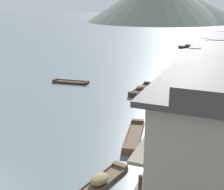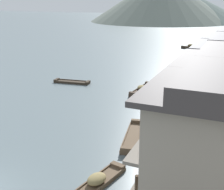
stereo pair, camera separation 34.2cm
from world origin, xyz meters
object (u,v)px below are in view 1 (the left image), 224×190
object	(u,v)px
boat_midriver_drifting	(134,136)
boat_moored_far	(71,82)
boat_moored_nearest	(194,69)
mooring_post_dock_near	(140,184)
boat_moored_second	(140,89)
boat_midriver_upstream	(187,46)
house_waterfront_tall	(223,72)
house_waterfront_nearest	(212,138)
mooring_post_dock_far	(196,82)
boat_moored_third	(99,182)
house_waterfront_second	(221,96)
mooring_post_dock_mid	(182,108)

from	to	relation	value
boat_midriver_drifting	boat_moored_far	bearing A→B (deg)	136.24
boat_moored_nearest	mooring_post_dock_near	bearing A→B (deg)	-87.00
boat_moored_nearest	boat_moored_second	bearing A→B (deg)	-106.52
boat_midriver_upstream	house_waterfront_tall	distance (m)	37.97
house_waterfront_nearest	mooring_post_dock_near	size ratio (longest dim) A/B	7.01
boat_moored_second	house_waterfront_tall	bearing A→B (deg)	-20.09
boat_midriver_drifting	house_waterfront_tall	world-z (taller)	house_waterfront_tall
boat_moored_nearest	boat_moored_far	world-z (taller)	boat_moored_nearest
boat_midriver_drifting	mooring_post_dock_far	bearing A→B (deg)	79.66
boat_moored_third	house_waterfront_tall	xyz separation A→B (m)	(5.19, 14.22, 3.35)
house_waterfront_second	mooring_post_dock_far	bearing A→B (deg)	103.46
boat_midriver_upstream	mooring_post_dock_mid	world-z (taller)	mooring_post_dock_mid
house_waterfront_nearest	boat_moored_second	bearing A→B (deg)	116.99
boat_moored_far	house_waterfront_nearest	world-z (taller)	house_waterfront_nearest
house_waterfront_second	mooring_post_dock_mid	xyz separation A→B (m)	(-3.02, 3.72, -2.51)
boat_moored_nearest	mooring_post_dock_mid	size ratio (longest dim) A/B	3.62
house_waterfront_nearest	mooring_post_dock_near	world-z (taller)	house_waterfront_nearest
boat_moored_third	boat_midriver_drifting	world-z (taller)	boat_moored_third
boat_moored_second	boat_moored_third	xyz separation A→B (m)	(3.11, -17.25, -0.02)
boat_moored_second	mooring_post_dock_mid	world-z (taller)	mooring_post_dock_mid
mooring_post_dock_near	mooring_post_dock_mid	xyz separation A→B (m)	(0.00, 11.37, 0.02)
boat_moored_nearest	boat_midriver_upstream	bearing A→B (deg)	101.30
house_waterfront_nearest	mooring_post_dock_mid	xyz separation A→B (m)	(-2.99, 10.33, -2.52)
house_waterfront_second	mooring_post_dock_near	world-z (taller)	house_waterfront_second
boat_midriver_drifting	house_waterfront_nearest	world-z (taller)	house_waterfront_nearest
mooring_post_dock_near	house_waterfront_tall	bearing A→B (deg)	79.15
boat_moored_second	mooring_post_dock_far	bearing A→B (deg)	25.08
boat_moored_second	boat_midriver_upstream	xyz separation A→B (m)	(-0.26, 33.81, 0.01)
boat_moored_far	mooring_post_dock_far	xyz separation A→B (m)	(14.21, 2.47, 0.92)
house_waterfront_tall	mooring_post_dock_near	bearing A→B (deg)	-100.85
house_waterfront_tall	mooring_post_dock_mid	bearing A→B (deg)	-130.59
mooring_post_dock_mid	house_waterfront_second	bearing A→B (deg)	-50.99
boat_moored_far	mooring_post_dock_near	distance (m)	22.77
boat_moored_third	house_waterfront_second	distance (m)	9.62
house_waterfront_tall	mooring_post_dock_far	size ratio (longest dim) A/B	7.01
boat_moored_second	house_waterfront_nearest	size ratio (longest dim) A/B	0.74
boat_midriver_upstream	house_waterfront_second	xyz separation A→B (m)	(8.77, -43.84, 3.32)
boat_moored_third	boat_midriver_upstream	bearing A→B (deg)	93.78
mooring_post_dock_near	boat_moored_nearest	bearing A→B (deg)	93.00
boat_moored_second	boat_midriver_drifting	size ratio (longest dim) A/B	0.95
boat_moored_nearest	boat_moored_far	bearing A→B (deg)	-134.14
mooring_post_dock_mid	boat_moored_nearest	bearing A→B (deg)	94.75
house_waterfront_tall	boat_moored_nearest	bearing A→B (deg)	105.32
boat_moored_second	boat_moored_nearest	bearing A→B (deg)	73.48
boat_midriver_upstream	mooring_post_dock_far	world-z (taller)	mooring_post_dock_far
boat_midriver_drifting	mooring_post_dock_near	bearing A→B (deg)	-69.17
boat_moored_second	mooring_post_dock_near	world-z (taller)	mooring_post_dock_near
boat_midriver_upstream	boat_moored_nearest	bearing A→B (deg)	-78.70
boat_moored_third	house_waterfront_nearest	xyz separation A→B (m)	(5.37, 0.61, 3.35)
boat_moored_far	mooring_post_dock_near	size ratio (longest dim) A/B	4.79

